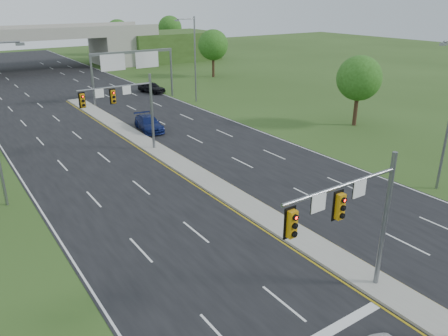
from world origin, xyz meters
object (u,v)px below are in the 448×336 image
Objects in this scene: overpass at (25,52)px; car_far_c at (151,87)px; car_far_b at (149,123)px; signal_mast_near at (356,212)px; signal_mast_far at (128,103)px; sign_gantry at (132,62)px.

car_far_c is (11.00, -31.32, -2.76)m from overpass.
car_far_c is at bearing 71.48° from car_far_b.
signal_mast_near is 1.00× the size of signal_mast_far.
signal_mast_near is 1.34× the size of car_far_b.
car_far_c is at bearing 74.78° from signal_mast_near.
sign_gantry reaches higher than car_far_b.
signal_mast_far is 27.49m from car_far_c.
car_far_b is 19.81m from car_far_c.
sign_gantry is at bearing -156.57° from car_far_c.
car_far_c is (8.74, 17.77, 0.02)m from car_far_b.
overpass reaches higher than signal_mast_far.
sign_gantry is 2.22× the size of car_far_b.
signal_mast_near is at bearing -90.00° from signal_mast_far.
signal_mast_far is 1.53× the size of car_far_c.
car_far_b is 1.14× the size of car_far_c.
signal_mast_far is 8.47m from car_far_b.
signal_mast_near is 0.09× the size of overpass.
car_far_c is at bearing 60.82° from signal_mast_far.
car_far_b is at bearing -133.80° from car_far_c.
overpass is (-6.68, 35.08, -1.69)m from sign_gantry.
signal_mast_near reaches higher than car_far_b.
signal_mast_far is at bearing -92.35° from overpass.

